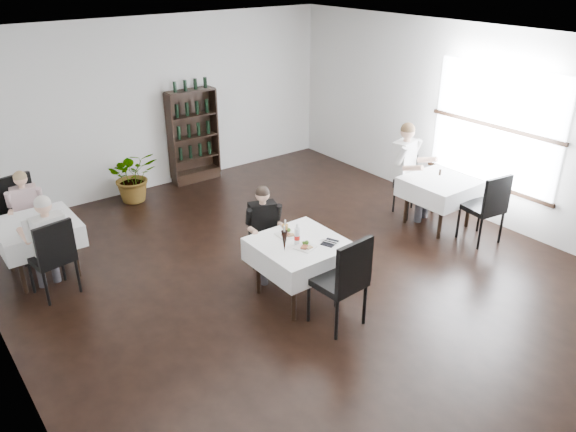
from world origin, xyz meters
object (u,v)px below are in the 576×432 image
object	(u,v)px
potted_tree	(133,176)
diner_main	(264,225)
wine_shelf	(194,137)
main_table	(299,253)

from	to	relation	value
potted_tree	diner_main	size ratio (longest dim) A/B	0.73
wine_shelf	main_table	xyz separation A→B (m)	(-0.90, -4.31, -0.23)
wine_shelf	potted_tree	distance (m)	1.39
main_table	wine_shelf	bearing A→B (deg)	78.22
diner_main	main_table	bearing A→B (deg)	-87.41
potted_tree	diner_main	world-z (taller)	diner_main
main_table	potted_tree	bearing A→B (deg)	95.81
wine_shelf	diner_main	world-z (taller)	wine_shelf
main_table	potted_tree	distance (m)	4.12
wine_shelf	main_table	size ratio (longest dim) A/B	1.70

